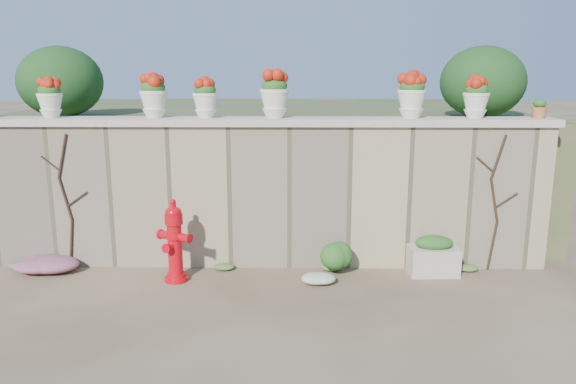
{
  "coord_description": "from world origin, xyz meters",
  "views": [
    {
      "loc": [
        0.5,
        -5.91,
        2.8
      ],
      "look_at": [
        0.4,
        1.4,
        1.15
      ],
      "focal_mm": 35.0,
      "sensor_mm": 36.0,
      "label": 1
    }
  ],
  "objects_px": {
    "fire_hydrant": "(175,241)",
    "terracotta_pot": "(539,110)",
    "planter_box": "(433,256)",
    "urn_pot_0": "(50,98)"
  },
  "relations": [
    {
      "from": "fire_hydrant",
      "to": "planter_box",
      "type": "relative_size",
      "value": 1.63
    },
    {
      "from": "fire_hydrant",
      "to": "urn_pot_0",
      "type": "bearing_deg",
      "value": -176.58
    },
    {
      "from": "fire_hydrant",
      "to": "planter_box",
      "type": "xyz_separation_m",
      "value": [
        3.47,
        0.29,
        -0.3
      ]
    },
    {
      "from": "planter_box",
      "to": "terracotta_pot",
      "type": "bearing_deg",
      "value": 13.19
    },
    {
      "from": "fire_hydrant",
      "to": "terracotta_pot",
      "type": "distance_m",
      "value": 5.21
    },
    {
      "from": "planter_box",
      "to": "urn_pot_0",
      "type": "distance_m",
      "value": 5.67
    },
    {
      "from": "fire_hydrant",
      "to": "terracotta_pot",
      "type": "height_order",
      "value": "terracotta_pot"
    },
    {
      "from": "fire_hydrant",
      "to": "terracotta_pot",
      "type": "xyz_separation_m",
      "value": [
        4.89,
        0.7,
        1.66
      ]
    },
    {
      "from": "urn_pot_0",
      "to": "planter_box",
      "type": "bearing_deg",
      "value": -4.45
    },
    {
      "from": "planter_box",
      "to": "terracotta_pot",
      "type": "relative_size",
      "value": 2.72
    }
  ]
}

